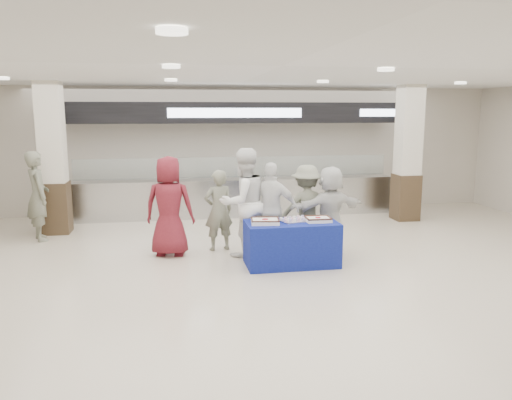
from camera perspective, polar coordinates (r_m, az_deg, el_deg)
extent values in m
plane|color=beige|center=(7.49, 2.80, -10.13)|extent=(14.00, 14.00, 0.00)
cube|color=#B8BBC0|center=(12.54, -2.47, 0.29)|extent=(8.00, 0.80, 0.90)
cube|color=#B8BBC0|center=(12.47, -2.49, 2.42)|extent=(8.00, 0.85, 0.04)
cube|color=white|center=(12.13, -2.32, 3.78)|extent=(7.60, 0.02, 0.50)
cube|color=black|center=(12.36, -2.55, 9.93)|extent=(8.40, 0.70, 0.50)
cube|color=white|center=(12.00, -2.33, 9.93)|extent=(3.20, 0.03, 0.22)
cube|color=white|center=(13.04, 14.72, 9.63)|extent=(1.40, 0.03, 0.18)
cube|color=#342617|center=(11.52, -21.84, -0.82)|extent=(0.55, 0.55, 1.10)
cube|color=silver|center=(11.34, -22.38, 7.15)|extent=(0.50, 0.50, 2.10)
cube|color=#342617|center=(12.53, 16.71, 0.33)|extent=(0.55, 0.55, 1.10)
cube|color=silver|center=(12.37, 17.09, 7.65)|extent=(0.50, 0.50, 2.10)
cube|color=navy|center=(8.52, 4.08, -4.99)|extent=(1.56, 0.79, 0.75)
cube|color=white|center=(8.28, 1.05, -2.48)|extent=(0.50, 0.41, 0.07)
cube|color=#421F12|center=(8.27, 1.05, -2.16)|extent=(0.50, 0.41, 0.02)
cylinder|color=#B01927|center=(8.27, 1.05, -2.21)|extent=(0.11, 0.11, 0.01)
cube|color=white|center=(8.50, 7.09, -2.24)|extent=(0.42, 0.33, 0.06)
cube|color=#421F12|center=(8.49, 7.10, -1.95)|extent=(0.42, 0.33, 0.02)
cylinder|color=#B01927|center=(8.50, 7.10, -2.00)|extent=(0.09, 0.09, 0.01)
cube|color=#B3B3B8|center=(8.49, 4.40, -2.38)|extent=(0.49, 0.42, 0.02)
imported|color=maroon|center=(9.09, -9.89, -0.71)|extent=(0.99, 0.76, 1.81)
imported|color=slate|center=(9.35, -4.31, -1.19)|extent=(0.62, 0.48, 1.52)
imported|color=white|center=(8.94, -1.41, -0.29)|extent=(1.17, 1.06, 1.95)
imported|color=white|center=(8.97, 1.77, -1.08)|extent=(1.08, 0.72, 1.70)
imported|color=slate|center=(9.36, 5.78, -0.91)|extent=(1.05, 0.62, 1.61)
imported|color=white|center=(9.26, 8.45, -1.10)|extent=(1.57, 0.80, 1.61)
imported|color=slate|center=(10.95, -23.66, 0.42)|extent=(0.67, 0.78, 1.81)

